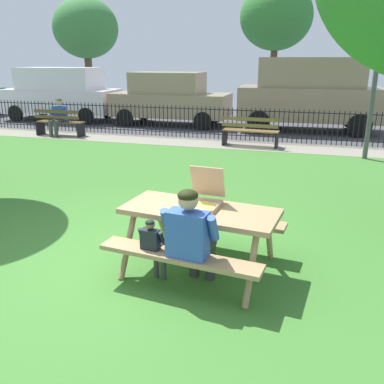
{
  "coord_description": "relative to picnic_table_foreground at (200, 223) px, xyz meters",
  "views": [
    {
      "loc": [
        2.15,
        -4.13,
        2.43
      ],
      "look_at": [
        0.74,
        0.79,
        0.75
      ],
      "focal_mm": 38.22,
      "sensor_mm": 36.0,
      "label": 1
    }
  ],
  "objects": [
    {
      "name": "cobblestone_walkway",
      "position": [
        -1.01,
        7.51,
        -0.6
      ],
      "size": [
        28.0,
        1.4,
        0.01
      ],
      "primitive_type": "cube",
      "color": "gray"
    },
    {
      "name": "parked_car_center",
      "position": [
        -4.0,
        10.59,
        0.41
      ],
      "size": [
        4.41,
        1.94,
        1.94
      ],
      "color": "#9C8769",
      "rests_on": "ground"
    },
    {
      "name": "far_tree_left",
      "position": [
        -11.52,
        17.96,
        3.42
      ],
      "size": [
        3.65,
        3.65,
        5.69
      ],
      "color": "brown",
      "rests_on": "ground"
    },
    {
      "name": "parked_car_left",
      "position": [
        -8.67,
        10.59,
        0.5
      ],
      "size": [
        4.63,
        2.02,
        2.08
      ],
      "color": "white",
      "rests_on": "ground"
    },
    {
      "name": "street_asphalt",
      "position": [
        -1.01,
        12.21,
        -0.6
      ],
      "size": [
        28.0,
        8.0,
        0.01
      ],
      "primitive_type": "cube",
      "color": "#424247"
    },
    {
      "name": "ground",
      "position": [
        -1.01,
        2.03,
        -0.61
      ],
      "size": [
        28.0,
        12.37,
        0.02
      ],
      "primitive_type": "cube",
      "color": "#3E782E"
    },
    {
      "name": "iron_fence_streetside",
      "position": [
        -1.01,
        8.21,
        -0.09
      ],
      "size": [
        18.17,
        0.03,
        1.0
      ],
      "color": "black",
      "rests_on": "ground"
    },
    {
      "name": "adult_at_table",
      "position": [
        0.04,
        -0.51,
        0.06
      ],
      "size": [
        0.63,
        0.62,
        1.19
      ],
      "color": "#363636",
      "rests_on": "ground"
    },
    {
      "name": "park_bench_left",
      "position": [
        -6.72,
        7.37,
        -0.18
      ],
      "size": [
        1.6,
        0.46,
        0.85
      ],
      "color": "brown",
      "rests_on": "ground"
    },
    {
      "name": "child_at_table",
      "position": [
        -0.4,
        -0.49,
        -0.11
      ],
      "size": [
        0.3,
        0.3,
        0.8
      ],
      "color": "#414141",
      "rests_on": "ground"
    },
    {
      "name": "parked_car_right",
      "position": [
        1.05,
        10.59,
        0.71
      ],
      "size": [
        4.78,
        2.23,
        2.46
      ],
      "color": "gray",
      "rests_on": "ground"
    },
    {
      "name": "pizza_box_open",
      "position": [
        0.01,
        0.1,
        0.26
      ],
      "size": [
        0.45,
        0.53,
        0.45
      ],
      "color": "tan",
      "rests_on": "picnic_table_foreground"
    },
    {
      "name": "park_bench_center",
      "position": [
        -0.47,
        7.37,
        -0.18
      ],
      "size": [
        1.62,
        0.55,
        0.85
      ],
      "color": "brown",
      "rests_on": "ground"
    },
    {
      "name": "lamp_post_walkway",
      "position": [
        2.56,
        6.67,
        2.03
      ],
      "size": [
        0.28,
        0.28,
        4.34
      ],
      "color": "#4C4C51",
      "rests_on": "ground"
    },
    {
      "name": "picnic_table_foreground",
      "position": [
        0.0,
        0.0,
        0.0
      ],
      "size": [
        1.96,
        1.68,
        0.79
      ],
      "color": "tan",
      "rests_on": "ground"
    },
    {
      "name": "person_on_park_bench",
      "position": [
        -6.74,
        7.39,
        0.06
      ],
      "size": [
        0.62,
        0.61,
        1.19
      ],
      "color": "#414141",
      "rests_on": "ground"
    },
    {
      "name": "far_tree_midleft",
      "position": [
        -0.9,
        17.96,
        3.78
      ],
      "size": [
        3.59,
        3.59,
        6.01
      ],
      "color": "brown",
      "rests_on": "ground"
    }
  ]
}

